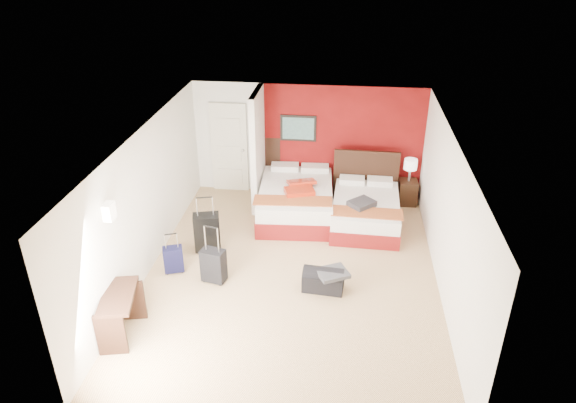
# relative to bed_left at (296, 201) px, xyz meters

# --- Properties ---
(ground) EXTENTS (6.50, 6.50, 0.00)m
(ground) POSITION_rel_bed_left_xyz_m (0.14, -2.15, -0.32)
(ground) COLOR #D9B786
(ground) RESTS_ON ground
(room_walls) EXTENTS (5.02, 6.52, 2.50)m
(room_walls) POSITION_rel_bed_left_xyz_m (-1.26, -0.73, 0.93)
(room_walls) COLOR white
(room_walls) RESTS_ON ground
(red_accent_panel) EXTENTS (3.50, 0.04, 2.50)m
(red_accent_panel) POSITION_rel_bed_left_xyz_m (0.89, 1.08, 0.93)
(red_accent_panel) COLOR maroon
(red_accent_panel) RESTS_ON ground
(partition_wall) EXTENTS (0.12, 1.20, 2.50)m
(partition_wall) POSITION_rel_bed_left_xyz_m (-0.86, 0.46, 0.93)
(partition_wall) COLOR silver
(partition_wall) RESTS_ON ground
(entry_door) EXTENTS (0.82, 0.06, 2.05)m
(entry_door) POSITION_rel_bed_left_xyz_m (-1.61, 1.05, 0.70)
(entry_door) COLOR silver
(entry_door) RESTS_ON ground
(bed_left) EXTENTS (1.63, 2.24, 0.65)m
(bed_left) POSITION_rel_bed_left_xyz_m (0.00, 0.00, 0.00)
(bed_left) COLOR white
(bed_left) RESTS_ON ground
(bed_right) EXTENTS (1.39, 1.94, 0.57)m
(bed_right) POSITION_rel_bed_left_xyz_m (1.44, -0.26, -0.04)
(bed_right) COLOR white
(bed_right) RESTS_ON ground
(red_suitcase_open) EXTENTS (0.79, 0.93, 0.10)m
(red_suitcase_open) POSITION_rel_bed_left_xyz_m (0.10, -0.10, 0.37)
(red_suitcase_open) COLOR #B3270F
(red_suitcase_open) RESTS_ON bed_left
(jacket_bundle) EXTENTS (0.60, 0.60, 0.11)m
(jacket_bundle) POSITION_rel_bed_left_xyz_m (1.34, -0.56, 0.30)
(jacket_bundle) COLOR #343338
(jacket_bundle) RESTS_ON bed_right
(nightstand) EXTENTS (0.40, 0.40, 0.55)m
(nightstand) POSITION_rel_bed_left_xyz_m (2.37, 0.78, -0.05)
(nightstand) COLOR black
(nightstand) RESTS_ON ground
(table_lamp) EXTENTS (0.37, 0.37, 0.50)m
(table_lamp) POSITION_rel_bed_left_xyz_m (2.37, 0.78, 0.47)
(table_lamp) COLOR white
(table_lamp) RESTS_ON nightstand
(suitcase_black) EXTENTS (0.53, 0.41, 0.71)m
(suitcase_black) POSITION_rel_bed_left_xyz_m (-1.50, -1.56, 0.03)
(suitcase_black) COLOR black
(suitcase_black) RESTS_ON ground
(suitcase_charcoal) EXTENTS (0.44, 0.33, 0.58)m
(suitcase_charcoal) POSITION_rel_bed_left_xyz_m (-1.15, -2.52, -0.03)
(suitcase_charcoal) COLOR black
(suitcase_charcoal) RESTS_ON ground
(suitcase_navy) EXTENTS (0.38, 0.30, 0.46)m
(suitcase_navy) POSITION_rel_bed_left_xyz_m (-1.91, -2.32, -0.09)
(suitcase_navy) COLOR black
(suitcase_navy) RESTS_ON ground
(duffel_bag) EXTENTS (0.70, 0.42, 0.34)m
(duffel_bag) POSITION_rel_bed_left_xyz_m (0.71, -2.54, -0.15)
(duffel_bag) COLOR black
(duffel_bag) RESTS_ON ground
(jacket_draped) EXTENTS (0.61, 0.58, 0.06)m
(jacket_draped) POSITION_rel_bed_left_xyz_m (0.86, -2.59, 0.05)
(jacket_draped) COLOR #3E3F44
(jacket_draped) RESTS_ON duffel_bag
(desk) EXTENTS (0.63, 0.97, 0.75)m
(desk) POSITION_rel_bed_left_xyz_m (-2.15, -4.00, 0.05)
(desk) COLOR black
(desk) RESTS_ON ground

